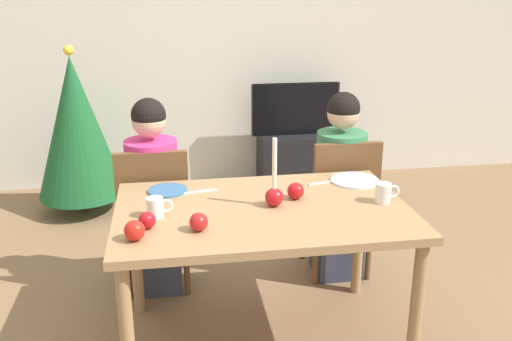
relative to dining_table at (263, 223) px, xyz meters
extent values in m
plane|color=brown|center=(0.00, 0.00, -0.67)|extent=(7.68, 7.68, 0.00)
cube|color=beige|center=(0.00, 2.60, 0.63)|extent=(6.40, 0.10, 2.60)
cube|color=#99754C|center=(0.00, 0.00, 0.06)|extent=(1.40, 0.90, 0.04)
cylinder|color=#99754C|center=(-0.64, -0.39, -0.31)|extent=(0.06, 0.06, 0.71)
cylinder|color=#99754C|center=(0.64, -0.39, -0.31)|extent=(0.06, 0.06, 0.71)
cylinder|color=#99754C|center=(-0.64, 0.39, -0.31)|extent=(0.06, 0.06, 0.71)
cylinder|color=#99754C|center=(0.64, 0.39, -0.31)|extent=(0.06, 0.06, 0.71)
cube|color=brown|center=(-0.53, 0.69, -0.24)|extent=(0.40, 0.40, 0.04)
cube|color=brown|center=(-0.53, 0.51, 0.01)|extent=(0.40, 0.04, 0.45)
cylinder|color=brown|center=(-0.36, 0.86, -0.46)|extent=(0.04, 0.04, 0.41)
cylinder|color=brown|center=(-0.70, 0.86, -0.46)|extent=(0.04, 0.04, 0.41)
cylinder|color=brown|center=(-0.36, 0.52, -0.46)|extent=(0.04, 0.04, 0.41)
cylinder|color=brown|center=(-0.70, 0.52, -0.46)|extent=(0.04, 0.04, 0.41)
cube|color=brown|center=(0.59, 0.69, -0.24)|extent=(0.40, 0.40, 0.04)
cube|color=brown|center=(0.59, 0.51, 0.01)|extent=(0.40, 0.04, 0.45)
cylinder|color=brown|center=(0.76, 0.86, -0.46)|extent=(0.04, 0.04, 0.41)
cylinder|color=brown|center=(0.42, 0.86, -0.46)|extent=(0.04, 0.04, 0.41)
cylinder|color=brown|center=(0.76, 0.52, -0.46)|extent=(0.04, 0.04, 0.41)
cylinder|color=brown|center=(0.42, 0.52, -0.46)|extent=(0.04, 0.04, 0.41)
cube|color=#33384C|center=(-0.53, 0.64, -0.44)|extent=(0.28, 0.28, 0.45)
cylinder|color=#D1337A|center=(-0.53, 0.64, 0.02)|extent=(0.30, 0.30, 0.48)
sphere|color=tan|center=(-0.53, 0.64, 0.38)|extent=(0.19, 0.19, 0.19)
sphere|color=black|center=(-0.53, 0.64, 0.41)|extent=(0.19, 0.19, 0.19)
cube|color=#33384C|center=(0.59, 0.64, -0.44)|extent=(0.28, 0.28, 0.45)
cylinder|color=#387A4C|center=(0.59, 0.64, 0.02)|extent=(0.30, 0.30, 0.48)
sphere|color=tan|center=(0.59, 0.64, 0.38)|extent=(0.19, 0.19, 0.19)
sphere|color=black|center=(0.59, 0.64, 0.41)|extent=(0.19, 0.19, 0.19)
cube|color=black|center=(0.69, 2.30, -0.43)|extent=(0.64, 0.40, 0.48)
cube|color=black|center=(0.69, 2.30, 0.04)|extent=(0.79, 0.04, 0.46)
cube|color=black|center=(0.69, 2.30, 0.04)|extent=(0.76, 0.05, 0.46)
cylinder|color=brown|center=(-1.14, 1.97, -0.60)|extent=(0.08, 0.08, 0.14)
cone|color=#195628|center=(-1.14, 1.97, 0.03)|extent=(0.69, 0.69, 1.11)
sphere|color=yellow|center=(-1.14, 1.97, 0.63)|extent=(0.08, 0.08, 0.08)
sphere|color=red|center=(0.06, 0.01, 0.13)|extent=(0.09, 0.09, 0.09)
cylinder|color=#EFE5C6|center=(0.06, 0.01, 0.30)|extent=(0.02, 0.02, 0.25)
cylinder|color=teal|center=(-0.45, 0.29, 0.09)|extent=(0.20, 0.20, 0.01)
cylinder|color=silver|center=(0.55, 0.28, 0.09)|extent=(0.26, 0.26, 0.01)
cylinder|color=white|center=(-0.50, -0.03, 0.13)|extent=(0.08, 0.08, 0.09)
torus|color=white|center=(-0.45, -0.03, 0.13)|extent=(0.06, 0.01, 0.06)
cylinder|color=silver|center=(0.59, -0.03, 0.13)|extent=(0.08, 0.08, 0.10)
torus|color=silver|center=(0.64, -0.03, 0.14)|extent=(0.07, 0.01, 0.07)
cube|color=silver|center=(-0.28, 0.25, 0.09)|extent=(0.18, 0.05, 0.01)
cube|color=silver|center=(0.38, 0.28, 0.09)|extent=(0.18, 0.06, 0.01)
sphere|color=#B1121A|center=(-0.54, -0.15, 0.12)|extent=(0.08, 0.08, 0.08)
sphere|color=red|center=(-0.59, -0.27, 0.13)|extent=(0.09, 0.09, 0.09)
sphere|color=red|center=(-0.32, -0.21, 0.12)|extent=(0.08, 0.08, 0.08)
sphere|color=#B61216|center=(0.18, 0.08, 0.13)|extent=(0.08, 0.08, 0.08)
camera|label=1|loc=(-0.42, -2.41, 1.10)|focal=38.78mm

